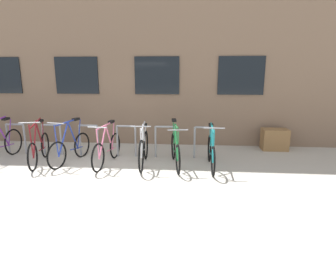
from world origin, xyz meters
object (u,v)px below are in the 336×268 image
planter_box (275,139)px  bicycle_green (175,150)px  bicycle_purple (0,145)px  bicycle_pink (107,149)px  bicycle_maroon (39,148)px  bicycle_silver (144,148)px  bicycle_blue (70,147)px  bicycle_teal (211,152)px

planter_box → bicycle_green: bearing=-150.5°
bicycle_purple → bicycle_pink: bicycle_purple is taller
bicycle_green → bicycle_maroon: 3.28m
bicycle_green → bicycle_silver: bearing=-179.8°
bicycle_purple → bicycle_pink: 2.76m
bicycle_blue → bicycle_teal: bearing=-1.9°
bicycle_purple → bicycle_green: (4.39, -0.05, -0.01)m
bicycle_teal → bicycle_silver: bearing=177.0°
bicycle_teal → bicycle_silver: 1.58m
bicycle_teal → bicycle_blue: (-3.39, 0.11, 0.00)m
bicycle_blue → bicycle_green: bearing=-0.6°
bicycle_silver → bicycle_blue: (-1.81, 0.03, -0.02)m
bicycle_teal → bicycle_pink: bearing=178.5°
bicycle_pink → planter_box: (4.36, 1.57, -0.07)m
bicycle_teal → bicycle_maroon: size_ratio=1.01×
bicycle_silver → bicycle_green: bearing=0.2°
bicycle_green → bicycle_silver: size_ratio=0.99×
planter_box → bicycle_pink: bearing=-160.3°
bicycle_maroon → planter_box: size_ratio=2.34×
bicycle_green → bicycle_pink: bicycle_green is taller
bicycle_pink → planter_box: bearing=19.7°
bicycle_purple → bicycle_maroon: (1.11, -0.14, -0.01)m
bicycle_pink → planter_box: size_ratio=2.40×
bicycle_blue → planter_box: (5.29, 1.51, -0.08)m
bicycle_purple → bicycle_silver: 3.64m
bicycle_maroon → planter_box: (6.01, 1.64, -0.08)m
planter_box → bicycle_maroon: bearing=-164.8°
bicycle_silver → bicycle_blue: size_ratio=1.08×
bicycle_purple → bicycle_teal: bicycle_purple is taller
bicycle_green → bicycle_maroon: bearing=-178.4°
bicycle_teal → bicycle_blue: bicycle_blue is taller
bicycle_silver → bicycle_pink: (-0.88, -0.02, -0.02)m
bicycle_teal → bicycle_silver: (-1.58, 0.08, 0.02)m
bicycle_blue → planter_box: size_ratio=2.27×
bicycle_green → bicycle_maroon: size_ratio=1.03×
bicycle_maroon → bicycle_teal: bearing=0.1°
bicycle_purple → bicycle_teal: 5.22m
bicycle_purple → bicycle_maroon: bicycle_purple is taller
bicycle_green → bicycle_blue: bearing=179.4°
bicycle_pink → bicycle_blue: (-0.93, 0.05, 0.00)m
bicycle_green → bicycle_purple: bearing=179.4°
bicycle_purple → bicycle_silver: size_ratio=1.02×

